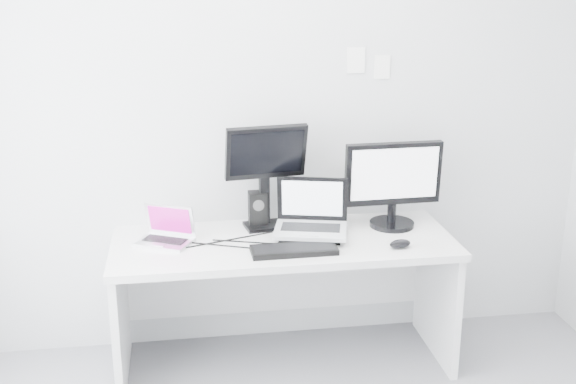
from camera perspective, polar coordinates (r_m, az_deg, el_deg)
The scene contains 11 objects.
back_wall at distance 3.99m, azimuth -1.09°, elevation 6.36°, with size 3.60×3.60×0.00m, color silver.
desk at distance 3.98m, azimuth -0.33°, elevation -8.70°, with size 1.80×0.70×0.73m, color silver.
macbook at distance 3.80m, azimuth -9.79°, elevation -2.59°, with size 0.27×0.21×0.21m, color silver.
speaker at distance 4.00m, azimuth -2.40°, elevation -1.37°, with size 0.10×0.10×0.20m, color black.
dell_laptop at distance 3.80m, azimuth 1.80°, elevation -1.40°, with size 0.38×0.29×0.32m, color silver.
rear_monitor at distance 3.92m, azimuth -1.79°, elevation 1.32°, with size 0.44×0.16×0.60m, color black.
samsung_monitor at distance 3.99m, azimuth 8.30°, elevation 0.66°, with size 0.54×0.25×0.49m, color black.
keyboard at distance 3.66m, azimuth 0.48°, elevation -4.59°, with size 0.43×0.15×0.03m, color black.
mouse at distance 3.77m, azimuth 8.81°, elevation -4.05°, with size 0.12×0.08×0.04m, color black.
wall_note_0 at distance 4.03m, azimuth 5.36°, elevation 10.28°, with size 0.10×0.00×0.14m, color white.
wall_note_1 at distance 4.07m, azimuth 7.42°, elevation 9.72°, with size 0.09×0.00×0.13m, color white.
Camera 1 is at (-0.52, -2.28, 2.11)m, focal length 45.21 mm.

